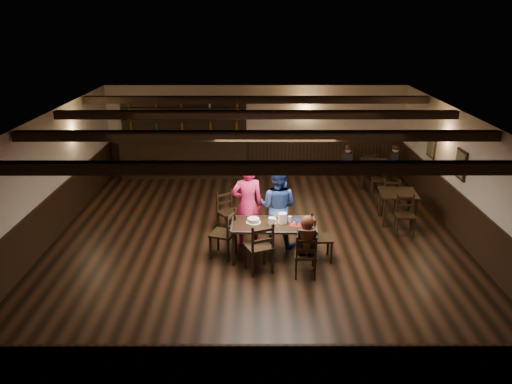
{
  "coord_description": "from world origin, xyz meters",
  "views": [
    {
      "loc": [
        -0.03,
        -9.93,
        4.73
      ],
      "look_at": [
        -0.01,
        0.2,
        1.07
      ],
      "focal_mm": 35.0,
      "sensor_mm": 36.0,
      "label": 1
    }
  ],
  "objects_px": {
    "woman_pink": "(247,205)",
    "bar_counter": "(185,152)",
    "chair_near_left": "(261,244)",
    "dining_table": "(273,227)",
    "chair_near_right": "(306,253)",
    "man_blue": "(278,207)",
    "cake": "(253,221)"
  },
  "relations": [
    {
      "from": "chair_near_right",
      "to": "woman_pink",
      "type": "xyz_separation_m",
      "value": [
        -1.11,
        1.44,
        0.4
      ]
    },
    {
      "from": "woman_pink",
      "to": "bar_counter",
      "type": "bearing_deg",
      "value": -77.16
    },
    {
      "from": "cake",
      "to": "bar_counter",
      "type": "relative_size",
      "value": 0.08
    },
    {
      "from": "chair_near_right",
      "to": "bar_counter",
      "type": "xyz_separation_m",
      "value": [
        -3.09,
        6.32,
        0.21
      ]
    },
    {
      "from": "chair_near_right",
      "to": "bar_counter",
      "type": "relative_size",
      "value": 0.22
    },
    {
      "from": "dining_table",
      "to": "woman_pink",
      "type": "height_order",
      "value": "woman_pink"
    },
    {
      "from": "dining_table",
      "to": "bar_counter",
      "type": "height_order",
      "value": "bar_counter"
    },
    {
      "from": "dining_table",
      "to": "woman_pink",
      "type": "bearing_deg",
      "value": 130.98
    },
    {
      "from": "chair_near_left",
      "to": "bar_counter",
      "type": "distance_m",
      "value": 6.53
    },
    {
      "from": "chair_near_left",
      "to": "woman_pink",
      "type": "relative_size",
      "value": 0.56
    },
    {
      "from": "bar_counter",
      "to": "woman_pink",
      "type": "bearing_deg",
      "value": -67.88
    },
    {
      "from": "woman_pink",
      "to": "chair_near_left",
      "type": "bearing_deg",
      "value": 92.68
    },
    {
      "from": "chair_near_left",
      "to": "cake",
      "type": "xyz_separation_m",
      "value": [
        -0.14,
        0.69,
        0.19
      ]
    },
    {
      "from": "cake",
      "to": "dining_table",
      "type": "bearing_deg",
      "value": -7.34
    },
    {
      "from": "bar_counter",
      "to": "cake",
      "type": "bearing_deg",
      "value": -68.8
    },
    {
      "from": "dining_table",
      "to": "woman_pink",
      "type": "relative_size",
      "value": 0.93
    },
    {
      "from": "man_blue",
      "to": "chair_near_right",
      "type": "bearing_deg",
      "value": 128.49
    },
    {
      "from": "dining_table",
      "to": "chair_near_right",
      "type": "height_order",
      "value": "chair_near_right"
    },
    {
      "from": "dining_table",
      "to": "chair_near_right",
      "type": "xyz_separation_m",
      "value": [
        0.58,
        -0.83,
        -0.17
      ]
    },
    {
      "from": "woman_pink",
      "to": "bar_counter",
      "type": "xyz_separation_m",
      "value": [
        -1.98,
        4.88,
        -0.19
      ]
    },
    {
      "from": "chair_near_right",
      "to": "cake",
      "type": "height_order",
      "value": "chair_near_right"
    },
    {
      "from": "chair_near_right",
      "to": "dining_table",
      "type": "bearing_deg",
      "value": 124.93
    },
    {
      "from": "dining_table",
      "to": "chair_near_left",
      "type": "xyz_separation_m",
      "value": [
        -0.26,
        -0.64,
        -0.08
      ]
    },
    {
      "from": "dining_table",
      "to": "man_blue",
      "type": "xyz_separation_m",
      "value": [
        0.11,
        0.62,
        0.19
      ]
    },
    {
      "from": "dining_table",
      "to": "bar_counter",
      "type": "bearing_deg",
      "value": 114.59
    },
    {
      "from": "dining_table",
      "to": "chair_near_right",
      "type": "bearing_deg",
      "value": -55.07
    },
    {
      "from": "cake",
      "to": "bar_counter",
      "type": "bearing_deg",
      "value": 111.2
    },
    {
      "from": "chair_near_left",
      "to": "bar_counter",
      "type": "relative_size",
      "value": 0.26
    },
    {
      "from": "cake",
      "to": "bar_counter",
      "type": "height_order",
      "value": "bar_counter"
    },
    {
      "from": "chair_near_left",
      "to": "man_blue",
      "type": "height_order",
      "value": "man_blue"
    },
    {
      "from": "chair_near_left",
      "to": "man_blue",
      "type": "distance_m",
      "value": 1.34
    },
    {
      "from": "man_blue",
      "to": "bar_counter",
      "type": "distance_m",
      "value": 5.53
    }
  ]
}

